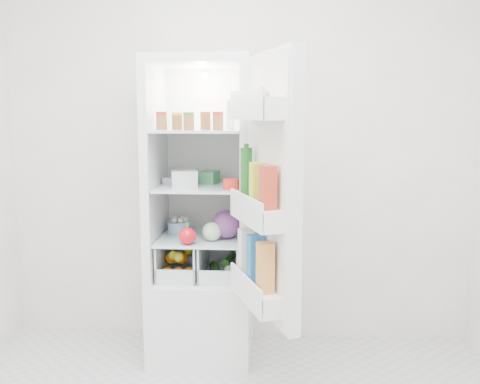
# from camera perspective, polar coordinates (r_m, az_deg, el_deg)

# --- Properties ---
(room_walls) EXTENTS (3.02, 3.02, 2.61)m
(room_walls) POSITION_cam_1_polar(r_m,az_deg,el_deg) (1.96, -3.46, 11.61)
(room_walls) COLOR silver
(room_walls) RESTS_ON ground
(refrigerator) EXTENTS (0.60, 0.60, 1.80)m
(refrigerator) POSITION_cam_1_polar(r_m,az_deg,el_deg) (3.32, -3.97, -5.84)
(refrigerator) COLOR white
(refrigerator) RESTS_ON ground
(shelf_low) EXTENTS (0.49, 0.53, 0.01)m
(shelf_low) POSITION_cam_1_polar(r_m,az_deg,el_deg) (3.24, -4.14, -4.83)
(shelf_low) COLOR silver
(shelf_low) RESTS_ON refrigerator
(shelf_mid) EXTENTS (0.49, 0.53, 0.02)m
(shelf_mid) POSITION_cam_1_polar(r_m,az_deg,el_deg) (3.18, -4.19, 0.61)
(shelf_mid) COLOR silver
(shelf_mid) RESTS_ON refrigerator
(shelf_top) EXTENTS (0.49, 0.53, 0.02)m
(shelf_top) POSITION_cam_1_polar(r_m,az_deg,el_deg) (3.16, -4.26, 6.56)
(shelf_top) COLOR silver
(shelf_top) RESTS_ON refrigerator
(crisper_left) EXTENTS (0.23, 0.46, 0.22)m
(crisper_left) POSITION_cam_1_polar(r_m,az_deg,el_deg) (3.29, -6.24, -6.98)
(crisper_left) COLOR silver
(crisper_left) RESTS_ON refrigerator
(crisper_right) EXTENTS (0.23, 0.46, 0.22)m
(crisper_right) POSITION_cam_1_polar(r_m,az_deg,el_deg) (3.26, -1.96, -7.10)
(crisper_right) COLOR silver
(crisper_right) RESTS_ON refrigerator
(condiment_jars) EXTENTS (0.38, 0.16, 0.08)m
(condiment_jars) POSITION_cam_1_polar(r_m,az_deg,el_deg) (3.05, -5.34, 7.42)
(condiment_jars) COLOR #B21919
(condiment_jars) RESTS_ON shelf_top
(squeeze_bottle) EXTENTS (0.06, 0.06, 0.17)m
(squeeze_bottle) POSITION_cam_1_polar(r_m,az_deg,el_deg) (3.12, -1.04, 8.26)
(squeeze_bottle) COLOR white
(squeeze_bottle) RESTS_ON shelf_top
(tub_white) EXTENTS (0.18, 0.18, 0.09)m
(tub_white) POSITION_cam_1_polar(r_m,az_deg,el_deg) (3.13, -5.97, 1.46)
(tub_white) COLOR silver
(tub_white) RESTS_ON shelf_mid
(tin_red) EXTENTS (0.11, 0.11, 0.06)m
(tin_red) POSITION_cam_1_polar(r_m,az_deg,el_deg) (2.99, -0.96, 0.85)
(tin_red) COLOR red
(tin_red) RESTS_ON shelf_mid
(foil_tray) EXTENTS (0.20, 0.18, 0.04)m
(foil_tray) POSITION_cam_1_polar(r_m,az_deg,el_deg) (3.24, -6.43, 1.22)
(foil_tray) COLOR silver
(foil_tray) RESTS_ON shelf_mid
(tub_green) EXTENTS (0.12, 0.15, 0.07)m
(tub_green) POSITION_cam_1_polar(r_m,az_deg,el_deg) (3.26, -3.27, 1.59)
(tub_green) COLOR #3D874D
(tub_green) RESTS_ON shelf_mid
(red_cabbage) EXTENTS (0.17, 0.17, 0.17)m
(red_cabbage) POSITION_cam_1_polar(r_m,az_deg,el_deg) (3.15, -1.49, -3.47)
(red_cabbage) COLOR #531E58
(red_cabbage) RESTS_ON shelf_low
(bell_pepper) EXTENTS (0.10, 0.10, 0.10)m
(bell_pepper) POSITION_cam_1_polar(r_m,az_deg,el_deg) (3.03, -5.62, -4.70)
(bell_pepper) COLOR red
(bell_pepper) RESTS_ON shelf_low
(mushroom_bowl) EXTENTS (0.19, 0.19, 0.07)m
(mushroom_bowl) POSITION_cam_1_polar(r_m,az_deg,el_deg) (3.33, -6.44, -3.75)
(mushroom_bowl) COLOR #91B3D8
(mushroom_bowl) RESTS_ON shelf_low
(salad_bag) EXTENTS (0.11, 0.11, 0.11)m
(salad_bag) POSITION_cam_1_polar(r_m,az_deg,el_deg) (3.10, -3.02, -4.23)
(salad_bag) COLOR beige
(salad_bag) RESTS_ON shelf_low
(citrus_pile) EXTENTS (0.20, 0.24, 0.16)m
(citrus_pile) POSITION_cam_1_polar(r_m,az_deg,el_deg) (3.24, -6.61, -7.59)
(citrus_pile) COLOR orange
(citrus_pile) RESTS_ON refrigerator
(veg_pile) EXTENTS (0.16, 0.30, 0.10)m
(veg_pile) POSITION_cam_1_polar(r_m,az_deg,el_deg) (3.27, -1.87, -7.90)
(veg_pile) COLOR #234C19
(veg_pile) RESTS_ON refrigerator
(fridge_door) EXTENTS (0.35, 0.58, 1.30)m
(fridge_door) POSITION_cam_1_polar(r_m,az_deg,el_deg) (2.60, 2.95, -0.20)
(fridge_door) COLOR white
(fridge_door) RESTS_ON refrigerator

